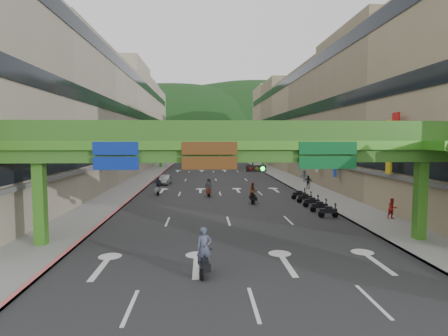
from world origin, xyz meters
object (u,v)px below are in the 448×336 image
object	(u,v)px
car_silver	(165,180)
pedestrian_red	(392,211)
scooter_rider_near	(204,253)
scooter_rider_mid	(253,193)
overpass_near	(253,155)
car_yellow	(207,164)

from	to	relation	value
car_silver	pedestrian_red	bearing A→B (deg)	-46.18
car_silver	pedestrian_red	size ratio (longest dim) A/B	2.41
scooter_rider_near	scooter_rider_mid	xyz separation A→B (m)	(4.64, 18.36, -0.00)
overpass_near	car_silver	distance (m)	31.00
car_silver	scooter_rider_mid	bearing A→B (deg)	-53.29
overpass_near	scooter_rider_mid	xyz separation A→B (m)	(1.88, 13.98, -4.16)
pedestrian_red	car_silver	bearing A→B (deg)	122.06
car_yellow	pedestrian_red	distance (m)	55.28
car_silver	scooter_rider_near	bearing A→B (deg)	-76.75
scooter_rider_near	car_yellow	xyz separation A→B (m)	(0.81, 64.17, -0.30)
car_silver	pedestrian_red	distance (m)	30.36
scooter_rider_near	car_yellow	distance (m)	64.17
pedestrian_red	car_yellow	bearing A→B (deg)	96.66
scooter_rider_mid	car_yellow	world-z (taller)	scooter_rider_mid
scooter_rider_near	scooter_rider_mid	size ratio (longest dim) A/B	1.09
overpass_near	pedestrian_red	bearing A→B (deg)	28.45
car_yellow	pedestrian_red	xyz separation A→B (m)	(13.22, -53.68, 0.03)
overpass_near	scooter_rider_near	world-z (taller)	overpass_near
scooter_rider_mid	pedestrian_red	size ratio (longest dim) A/B	1.31
scooter_rider_near	pedestrian_red	distance (m)	17.51
overpass_near	scooter_rider_near	size ratio (longest dim) A/B	12.66
overpass_near	pedestrian_red	distance (m)	13.56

